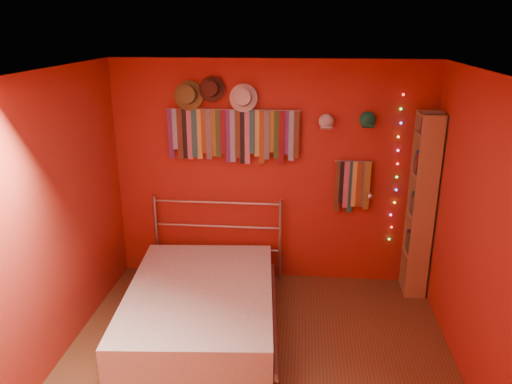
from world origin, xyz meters
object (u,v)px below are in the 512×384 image
(bed, at_px, (201,306))
(tie_rack, at_px, (233,134))
(bookshelf, at_px, (425,205))
(reading_lamp, at_px, (370,195))

(bed, bearing_deg, tie_rack, 75.35)
(bookshelf, xyz_separation_m, bed, (-2.26, -0.91, -0.79))
(tie_rack, distance_m, bookshelf, 2.19)
(tie_rack, bearing_deg, reading_lamp, -5.84)
(reading_lamp, relative_size, bookshelf, 0.14)
(bookshelf, distance_m, bed, 2.56)
(tie_rack, relative_size, bed, 0.70)
(tie_rack, bearing_deg, bookshelf, -4.28)
(bookshelf, height_order, bed, bookshelf)
(tie_rack, height_order, bed, tie_rack)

